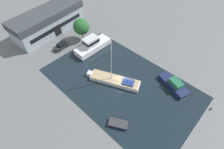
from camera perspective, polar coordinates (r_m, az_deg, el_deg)
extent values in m
plane|color=slate|center=(41.64, 2.71, -2.82)|extent=(440.00, 440.00, 0.00)
cube|color=black|center=(41.63, 2.71, -2.81)|extent=(22.05, 35.95, 0.01)
cube|color=#99A8B2|center=(59.53, -19.82, 15.26)|extent=(22.69, 9.60, 4.78)
cube|color=#383D42|center=(57.89, -20.72, 18.03)|extent=(23.37, 9.89, 2.01)
cube|color=black|center=(57.10, -17.25, 13.60)|extent=(2.40, 0.28, 3.34)
cube|color=black|center=(56.60, -17.47, 14.39)|extent=(18.70, 1.76, 1.19)
cylinder|color=brown|center=(53.94, -9.58, 12.46)|extent=(0.25, 0.25, 2.57)
sphere|color=#28602D|center=(52.25, -10.00, 15.13)|extent=(4.62, 4.62, 4.62)
cube|color=#1E2328|center=(52.21, -16.23, 8.83)|extent=(4.44, 2.01, 0.80)
cube|color=black|center=(51.87, -16.24, 9.51)|extent=(2.35, 1.67, 0.56)
cube|color=black|center=(51.44, -17.20, 8.82)|extent=(0.12, 1.40, 0.45)
cylinder|color=black|center=(51.40, -16.74, 7.40)|extent=(0.61, 0.24, 0.60)
cylinder|color=black|center=(52.47, -17.79, 8.07)|extent=(0.61, 0.24, 0.60)
cylinder|color=black|center=(52.47, -14.48, 8.96)|extent=(0.61, 0.24, 0.60)
cylinder|color=black|center=(53.52, -15.55, 9.59)|extent=(0.61, 0.24, 0.60)
cube|color=silver|center=(41.47, 0.97, -1.96)|extent=(7.52, 12.03, 0.96)
cube|color=silver|center=(43.22, -7.24, 0.26)|extent=(1.71, 1.64, 0.96)
cube|color=tan|center=(41.07, 0.98, -1.50)|extent=(7.22, 11.54, 0.08)
cylinder|color=silver|center=(37.28, -0.21, 4.23)|extent=(0.16, 0.16, 10.79)
cylinder|color=silver|center=(39.89, 3.42, -1.09)|extent=(2.27, 4.92, 0.12)
cube|color=navy|center=(40.41, 5.36, -2.49)|extent=(2.96, 3.23, 0.30)
cube|color=white|center=(49.90, -6.26, 8.99)|extent=(10.67, 4.02, 1.87)
cube|color=black|center=(50.41, -6.19, 8.29)|extent=(10.78, 4.10, 0.18)
cube|color=silver|center=(48.35, -6.95, 10.61)|extent=(4.09, 2.80, 2.32)
cube|color=black|center=(48.21, -6.97, 10.83)|extent=(4.17, 2.87, 0.74)
cube|color=#19234C|center=(35.67, 2.03, -15.84)|extent=(3.24, 3.99, 0.65)
cube|color=#333338|center=(35.34, 2.04, -15.58)|extent=(3.40, 4.17, 0.08)
cube|color=#19234C|center=(43.04, 19.36, -3.17)|extent=(4.96, 8.11, 1.04)
cube|color=#236647|center=(42.06, 20.15, -2.64)|extent=(2.77, 3.50, 1.19)
cylinder|color=black|center=(42.79, 29.60, -9.78)|extent=(0.27, 0.27, 0.37)
sphere|color=black|center=(42.59, 29.73, -9.59)|extent=(0.30, 0.30, 0.30)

